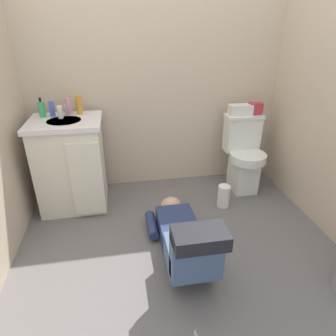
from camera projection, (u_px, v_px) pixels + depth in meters
name	position (u px, v px, depth m)	size (l,w,h in m)	color
ground_plane	(176.00, 240.00, 2.34)	(2.92, 2.99, 0.04)	#625E5D
wall_back	(156.00, 64.00, 2.72)	(2.58, 0.08, 2.40)	#C6B298
toilet	(243.00, 154.00, 2.92)	(0.36, 0.46, 0.75)	silver
vanity_cabinet	(72.00, 163.00, 2.61)	(0.60, 0.53, 0.82)	beige
faucet	(66.00, 110.00, 2.54)	(0.02, 0.02, 0.10)	silver
person_plumber	(183.00, 238.00, 2.06)	(0.39, 1.06, 0.52)	navy
tissue_box	(240.00, 110.00, 2.80)	(0.22, 0.11, 0.10)	silver
toiletry_bag	(255.00, 109.00, 2.82)	(0.12, 0.09, 0.11)	#B22D3F
soap_dispenser	(42.00, 109.00, 2.48)	(0.06, 0.06, 0.17)	#3BA560
bottle_blue	(52.00, 109.00, 2.49)	(0.05, 0.05, 0.13)	#4662BA
bottle_white	(60.00, 112.00, 2.45)	(0.04, 0.04, 0.11)	white
bottle_pink	(69.00, 107.00, 2.54)	(0.05, 0.05, 0.14)	pink
bottle_amber	(79.00, 105.00, 2.55)	(0.05, 0.05, 0.17)	#C58A2B
paper_towel_roll	(224.00, 196.00, 2.70)	(0.11, 0.11, 0.21)	white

